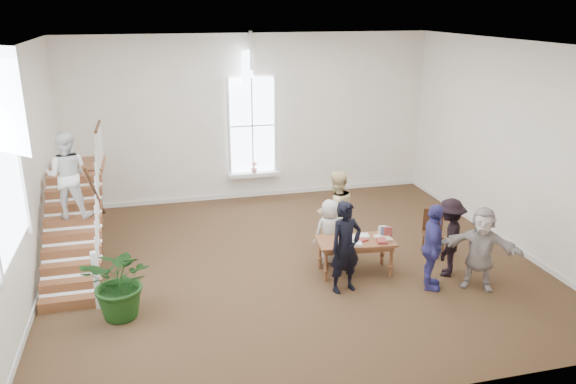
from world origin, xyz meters
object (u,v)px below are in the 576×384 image
object	(u,v)px
library_table	(356,244)
woman_cluster_c	(481,248)
woman_cluster_a	(433,247)
floor_plant	(122,281)
elderly_woman	(330,232)
side_chair	(433,229)
person_yellow	(336,212)
woman_cluster_b	(449,237)
police_officer	(346,247)

from	to	relation	value
library_table	woman_cluster_c	distance (m)	2.37
woman_cluster_a	floor_plant	size ratio (longest dim) A/B	1.25
floor_plant	elderly_woman	bearing A→B (deg)	16.38
library_table	side_chair	xyz separation A→B (m)	(1.96, 0.48, -0.07)
library_table	woman_cluster_c	world-z (taller)	woman_cluster_c
woman_cluster_a	person_yellow	bearing A→B (deg)	54.54
person_yellow	elderly_woman	bearing A→B (deg)	45.30
woman_cluster_b	side_chair	xyz separation A→B (m)	(0.20, 0.98, -0.24)
elderly_woman	woman_cluster_b	world-z (taller)	woman_cluster_b
library_table	woman_cluster_b	size ratio (longest dim) A/B	0.99
police_officer	elderly_woman	world-z (taller)	police_officer
woman_cluster_a	floor_plant	xyz separation A→B (m)	(-5.68, 0.34, -0.17)
side_chair	library_table	bearing A→B (deg)	-149.78
elderly_woman	woman_cluster_b	size ratio (longest dim) A/B	0.87
woman_cluster_c	side_chair	bearing A→B (deg)	127.46
person_yellow	floor_plant	bearing A→B (deg)	7.38
person_yellow	woman_cluster_a	bearing A→B (deg)	107.01
elderly_woman	person_yellow	world-z (taller)	person_yellow
library_table	person_yellow	distance (m)	1.15
side_chair	police_officer	bearing A→B (deg)	-138.78
elderly_woman	woman_cluster_c	xyz separation A→B (m)	(2.43, -1.76, 0.12)
police_officer	woman_cluster_a	xyz separation A→B (m)	(1.63, -0.31, -0.05)
person_yellow	woman_cluster_a	world-z (taller)	person_yellow
library_table	police_officer	xyz separation A→B (m)	(-0.47, -0.64, 0.26)
police_officer	person_yellow	distance (m)	1.80
elderly_woman	woman_cluster_c	distance (m)	3.00
person_yellow	woman_cluster_a	xyz separation A→B (m)	(1.23, -2.06, -0.07)
woman_cluster_b	floor_plant	xyz separation A→B (m)	(-6.28, -0.11, -0.12)
floor_plant	woman_cluster_c	bearing A→B (deg)	-4.68
woman_cluster_a	side_chair	world-z (taller)	woman_cluster_a
elderly_woman	side_chair	size ratio (longest dim) A/B	1.37
elderly_woman	person_yellow	size ratio (longest dim) A/B	0.75
elderly_woman	woman_cluster_b	bearing A→B (deg)	146.25
woman_cluster_a	side_chair	distance (m)	1.66
woman_cluster_c	floor_plant	size ratio (longest dim) A/B	1.20
library_table	elderly_woman	distance (m)	0.71
police_officer	library_table	bearing A→B (deg)	39.54
woman_cluster_c	side_chair	world-z (taller)	woman_cluster_c
library_table	police_officer	world-z (taller)	police_officer
woman_cluster_a	floor_plant	distance (m)	5.70
library_table	person_yellow	xyz separation A→B (m)	(-0.07, 1.11, 0.28)
floor_plant	person_yellow	bearing A→B (deg)	21.12
woman_cluster_c	side_chair	size ratio (longest dim) A/B	1.62
person_yellow	side_chair	size ratio (longest dim) A/B	1.83
police_officer	woman_cluster_b	world-z (taller)	police_officer
woman_cluster_c	floor_plant	world-z (taller)	woman_cluster_c
police_officer	floor_plant	bearing A→B (deg)	165.25
woman_cluster_b	side_chair	size ratio (longest dim) A/B	1.59
elderly_woman	police_officer	bearing A→B (deg)	79.27
woman_cluster_b	woman_cluster_c	world-z (taller)	woman_cluster_c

